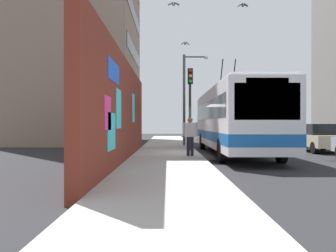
{
  "coord_description": "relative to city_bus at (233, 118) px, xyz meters",
  "views": [
    {
      "loc": [
        -17.54,
        1.55,
        1.56
      ],
      "look_at": [
        2.36,
        1.55,
        1.46
      ],
      "focal_mm": 37.35,
      "sensor_mm": 36.0,
      "label": 1
    }
  ],
  "objects": [
    {
      "name": "ground_plane",
      "position": [
        -0.36,
        1.8,
        -1.87
      ],
      "size": [
        80.0,
        80.0,
        0.0
      ],
      "primitive_type": "plane",
      "color": "#232326"
    },
    {
      "name": "sidewalk_slab",
      "position": [
        -0.36,
        3.4,
        -1.79
      ],
      "size": [
        48.0,
        3.2,
        0.15
      ],
      "primitive_type": "cube",
      "color": "#ADA8A0",
      "rests_on": "ground_plane"
    },
    {
      "name": "graffiti_wall",
      "position": [
        -3.68,
        5.15,
        0.21
      ],
      "size": [
        15.39,
        0.32,
        4.15
      ],
      "color": "maroon",
      "rests_on": "ground_plane"
    },
    {
      "name": "building_far_left",
      "position": [
        11.59,
        11.0,
        8.97
      ],
      "size": [
        12.21,
        9.58,
        21.67
      ],
      "color": "gray",
      "rests_on": "ground_plane"
    },
    {
      "name": "city_bus",
      "position": [
        0.0,
        0.0,
        0.0
      ],
      "size": [
        12.33,
        2.66,
        5.14
      ],
      "color": "silver",
      "rests_on": "ground_plane"
    },
    {
      "name": "parked_car_champagne",
      "position": [
        1.87,
        -5.2,
        -1.03
      ],
      "size": [
        4.2,
        1.91,
        1.58
      ],
      "color": "#C6B793",
      "rests_on": "ground_plane"
    },
    {
      "name": "parked_car_dark_gray",
      "position": [
        7.31,
        -5.2,
        -1.03
      ],
      "size": [
        4.81,
        1.83,
        1.58
      ],
      "color": "#38383D",
      "rests_on": "ground_plane"
    },
    {
      "name": "pedestrian_at_curb",
      "position": [
        -2.26,
        2.36,
        -0.7
      ],
      "size": [
        0.23,
        0.68,
        1.71
      ],
      "color": "#1E1E2D",
      "rests_on": "sidewalk_slab"
    },
    {
      "name": "traffic_light",
      "position": [
        1.0,
        2.15,
        1.26
      ],
      "size": [
        0.49,
        0.28,
        4.45
      ],
      "color": "#2D382D",
      "rests_on": "sidewalk_slab"
    },
    {
      "name": "street_lamp",
      "position": [
        5.82,
        2.05,
        1.83
      ],
      "size": [
        0.44,
        1.72,
        6.14
      ],
      "color": "#4C4C51",
      "rests_on": "sidewalk_slab"
    },
    {
      "name": "curbside_puddle",
      "position": [
        -3.24,
        1.2,
        -1.86
      ],
      "size": [
        1.07,
        1.07,
        0.0
      ],
      "primitive_type": "cylinder",
      "color": "black",
      "rests_on": "ground_plane"
    }
  ]
}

